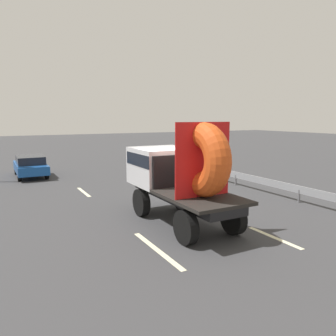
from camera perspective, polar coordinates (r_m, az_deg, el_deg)
ground_plane at (r=11.85m, az=2.60°, el=-8.63°), size 120.00×120.00×0.00m
flatbed_truck at (r=11.14m, az=1.57°, el=-0.55°), size 2.02×5.00×3.42m
distant_sedan at (r=21.40m, az=-22.78°, el=0.42°), size 1.67×3.89×1.27m
guardrail at (r=19.20m, az=7.83°, el=-0.31°), size 0.10×16.23×0.71m
lane_dash_left_near at (r=9.15m, az=-1.93°, el=-14.01°), size 0.16×2.84×0.01m
lane_dash_left_far at (r=16.27m, az=-14.44°, el=-4.06°), size 0.16×2.15×0.01m
lane_dash_right_near at (r=10.49m, az=17.96°, el=-11.40°), size 0.16×2.07×0.01m
lane_dash_right_far at (r=17.41m, az=-3.22°, el=-2.96°), size 0.16×2.21×0.01m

